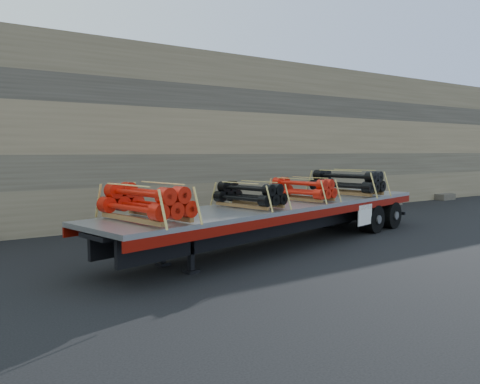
{
  "coord_description": "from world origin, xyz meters",
  "views": [
    {
      "loc": [
        -8.75,
        -11.84,
        2.92
      ],
      "look_at": [
        -0.45,
        0.68,
        1.6
      ],
      "focal_mm": 35.0,
      "sensor_mm": 36.0,
      "label": 1
    }
  ],
  "objects": [
    {
      "name": "bundle_midrear",
      "position": [
        1.37,
        -0.26,
        1.66
      ],
      "size": [
        1.44,
        2.19,
        0.72
      ],
      "primitive_type": null,
      "rotation": [
        0.0,
        0.0,
        0.23
      ],
      "color": "red",
      "rests_on": "trailer"
    },
    {
      "name": "trailer",
      "position": [
        0.33,
        -0.51,
        0.65
      ],
      "size": [
        13.26,
        5.42,
        1.3
      ],
      "primitive_type": null,
      "rotation": [
        0.0,
        0.0,
        0.23
      ],
      "color": "#A6A8AE",
      "rests_on": "ground"
    },
    {
      "name": "bundle_front",
      "position": [
        -4.63,
        -1.67,
        1.72
      ],
      "size": [
        1.67,
        2.54,
        0.83
      ],
      "primitive_type": null,
      "rotation": [
        0.0,
        0.0,
        0.23
      ],
      "color": "red",
      "rests_on": "trailer"
    },
    {
      "name": "rock_wall",
      "position": [
        0.0,
        6.5,
        3.5
      ],
      "size": [
        44.0,
        3.0,
        7.0
      ],
      "primitive_type": "cube",
      "color": "#7A6B54",
      "rests_on": "ground"
    },
    {
      "name": "ground",
      "position": [
        0.0,
        0.0,
        0.0
      ],
      "size": [
        120.0,
        120.0,
        0.0
      ],
      "primitive_type": "plane",
      "color": "black",
      "rests_on": "ground"
    },
    {
      "name": "bundle_rear",
      "position": [
        4.1,
        0.38,
        1.74
      ],
      "size": [
        1.78,
        2.7,
        0.88
      ],
      "primitive_type": null,
      "rotation": [
        0.0,
        0.0,
        0.23
      ],
      "color": "black",
      "rests_on": "trailer"
    },
    {
      "name": "bundle_midfront",
      "position": [
        -1.14,
        -0.85,
        1.65
      ],
      "size": [
        1.42,
        2.16,
        0.7
      ],
      "primitive_type": null,
      "rotation": [
        0.0,
        0.0,
        0.23
      ],
      "color": "black",
      "rests_on": "trailer"
    }
  ]
}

